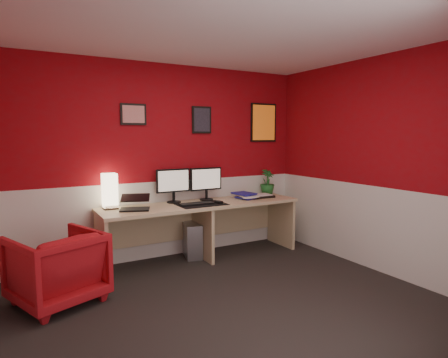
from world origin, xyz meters
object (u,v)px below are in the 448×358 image
(potted_plant, at_px, (267,182))
(pc_tower, at_px, (192,239))
(armchair, at_px, (57,268))
(zen_tray, at_px, (260,196))
(monitor_right, at_px, (206,179))
(desk, at_px, (203,231))
(shoji_lamp, at_px, (110,192))
(monitor_left, at_px, (174,180))
(laptop, at_px, (135,201))

(potted_plant, distance_m, pc_tower, 1.41)
(potted_plant, distance_m, armchair, 3.07)
(zen_tray, bearing_deg, monitor_right, 167.73)
(desk, relative_size, shoji_lamp, 6.50)
(monitor_right, bearing_deg, monitor_left, 175.51)
(laptop, height_order, zen_tray, laptop)
(zen_tray, distance_m, armchair, 2.77)
(desk, xyz_separation_m, armchair, (-1.78, -0.49, -0.02))
(desk, bearing_deg, armchair, -164.49)
(laptop, distance_m, potted_plant, 2.05)
(monitor_left, bearing_deg, armchair, -154.35)
(potted_plant, bearing_deg, laptop, -174.18)
(laptop, xyz_separation_m, armchair, (-0.90, -0.47, -0.50))
(monitor_right, distance_m, zen_tray, 0.82)
(desk, xyz_separation_m, laptop, (-0.88, -0.02, 0.47))
(shoji_lamp, bearing_deg, monitor_right, -0.84)
(pc_tower, relative_size, armchair, 0.60)
(desk, relative_size, pc_tower, 5.78)
(desk, height_order, potted_plant, potted_plant)
(laptop, bearing_deg, armchair, -131.43)
(armchair, bearing_deg, desk, 173.90)
(monitor_right, relative_size, pc_tower, 1.29)
(desk, height_order, zen_tray, zen_tray)
(desk, distance_m, shoji_lamp, 1.26)
(monitor_left, height_order, potted_plant, monitor_left)
(monitor_right, xyz_separation_m, armchair, (-1.93, -0.67, -0.68))
(monitor_left, height_order, monitor_right, same)
(laptop, distance_m, monitor_left, 0.65)
(desk, distance_m, potted_plant, 1.29)
(desk, xyz_separation_m, zen_tray, (0.91, 0.01, 0.38))
(pc_tower, bearing_deg, laptop, -153.45)
(desk, relative_size, zen_tray, 7.43)
(shoji_lamp, relative_size, potted_plant, 1.08)
(pc_tower, bearing_deg, desk, -50.49)
(monitor_left, distance_m, monitor_right, 0.46)
(desk, xyz_separation_m, monitor_left, (-0.30, 0.21, 0.66))
(monitor_left, relative_size, potted_plant, 1.57)
(zen_tray, xyz_separation_m, potted_plant, (0.25, 0.17, 0.17))
(desk, relative_size, monitor_right, 4.48)
(desk, height_order, armchair, desk)
(desk, bearing_deg, monitor_right, 50.04)
(potted_plant, bearing_deg, monitor_left, 178.75)
(monitor_right, relative_size, zen_tray, 1.66)
(potted_plant, bearing_deg, armchair, -167.00)
(laptop, distance_m, monitor_right, 1.07)
(potted_plant, relative_size, pc_tower, 0.82)
(desk, bearing_deg, potted_plant, 9.03)
(shoji_lamp, distance_m, laptop, 0.33)
(monitor_left, bearing_deg, zen_tray, -9.39)
(monitor_left, relative_size, armchair, 0.77)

